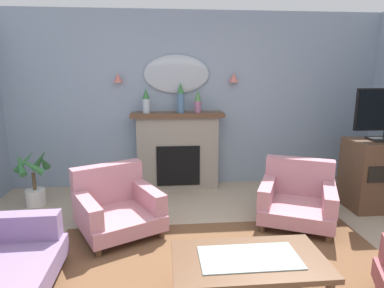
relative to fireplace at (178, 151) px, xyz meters
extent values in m
cube|color=#8C9EB2|center=(0.29, 0.22, 0.74)|extent=(6.63, 0.10, 2.62)
cube|color=gray|center=(0.00, 0.01, -0.02)|extent=(1.20, 0.28, 1.10)
cube|color=black|center=(0.00, -0.09, -0.19)|extent=(0.64, 0.12, 0.60)
cube|color=brown|center=(0.00, -0.01, 0.56)|extent=(1.36, 0.36, 0.06)
cylinder|color=silver|center=(-0.45, -0.03, 0.69)|extent=(0.10, 0.10, 0.20)
cone|color=#38753D|center=(-0.45, -0.03, 0.87)|extent=(0.10, 0.10, 0.16)
cylinder|color=#4C7093|center=(0.05, -0.03, 0.73)|extent=(0.11, 0.11, 0.28)
cone|color=#38753D|center=(0.05, -0.03, 0.95)|extent=(0.10, 0.10, 0.16)
cylinder|color=#9E6084|center=(0.30, -0.03, 0.67)|extent=(0.10, 0.10, 0.17)
cone|color=#4C8447|center=(0.30, -0.03, 0.84)|extent=(0.10, 0.10, 0.16)
ellipsoid|color=#B2BCC6|center=(0.00, 0.14, 1.14)|extent=(0.96, 0.06, 0.56)
cone|color=#D17066|center=(-0.85, 0.09, 1.09)|extent=(0.14, 0.14, 0.14)
cone|color=#D17066|center=(0.85, 0.09, 1.09)|extent=(0.14, 0.14, 0.14)
cube|color=brown|center=(0.38, -2.73, -0.15)|extent=(1.10, 0.60, 0.04)
cube|color=#8C9E99|center=(0.38, -2.73, -0.13)|extent=(0.72, 0.36, 0.01)
cylinder|color=brown|center=(-0.11, -2.49, -0.37)|extent=(0.06, 0.06, 0.40)
cylinder|color=brown|center=(0.87, -2.49, -0.37)|extent=(0.06, 0.06, 0.40)
cube|color=gray|center=(-1.54, -1.99, -0.17)|extent=(0.76, 0.17, 0.24)
cylinder|color=brown|center=(-1.20, -1.99, -0.52)|extent=(0.07, 0.07, 0.10)
cylinder|color=brown|center=(1.51, -2.60, -0.52)|extent=(0.06, 0.06, 0.10)
cube|color=#B77A84|center=(-0.71, -1.43, -0.39)|extent=(1.08, 1.08, 0.16)
cube|color=#B77A84|center=(-0.87, -1.13, -0.09)|extent=(0.78, 0.51, 0.45)
cube|color=#B77A84|center=(-1.01, -1.59, -0.20)|extent=(0.45, 0.70, 0.22)
cube|color=#B77A84|center=(-0.41, -1.28, -0.20)|extent=(0.45, 0.70, 0.22)
cylinder|color=brown|center=(-0.86, -1.89, -0.52)|extent=(0.06, 0.06, 0.10)
cylinder|color=brown|center=(-0.25, -1.58, -0.52)|extent=(0.06, 0.06, 0.10)
cylinder|color=brown|center=(-1.17, -1.28, -0.52)|extent=(0.06, 0.06, 0.10)
cylinder|color=brown|center=(-0.56, -0.97, -0.52)|extent=(0.06, 0.06, 0.10)
cube|color=#B77A84|center=(1.31, -1.38, -0.39)|extent=(1.06, 1.06, 0.16)
cube|color=#B77A84|center=(1.45, -1.07, -0.09)|extent=(0.79, 0.48, 0.45)
cube|color=#B77A84|center=(1.00, -1.24, -0.20)|extent=(0.43, 0.71, 0.22)
cube|color=#B77A84|center=(1.62, -1.52, -0.20)|extent=(0.43, 0.71, 0.22)
cylinder|color=brown|center=(0.86, -1.55, -0.52)|extent=(0.06, 0.06, 0.10)
cylinder|color=brown|center=(1.47, -1.83, -0.52)|extent=(0.06, 0.06, 0.10)
cylinder|color=brown|center=(1.14, -0.93, -0.52)|extent=(0.06, 0.06, 0.10)
cylinder|color=brown|center=(1.76, -1.21, -0.52)|extent=(0.06, 0.06, 0.10)
cube|color=brown|center=(2.56, -0.98, -0.12)|extent=(0.80, 0.56, 0.90)
cube|color=black|center=(2.56, -1.00, 0.34)|extent=(0.36, 0.24, 0.03)
cylinder|color=silver|center=(-1.92, -0.53, -0.46)|extent=(0.25, 0.25, 0.22)
cylinder|color=brown|center=(-1.92, -0.53, -0.24)|extent=(0.05, 0.05, 0.23)
cone|color=#38753D|center=(-1.78, -0.51, 0.02)|extent=(0.13, 0.34, 0.28)
cone|color=#38753D|center=(-1.87, -0.40, 0.02)|extent=(0.30, 0.20, 0.33)
cone|color=#38753D|center=(-2.04, -0.45, 0.02)|extent=(0.26, 0.33, 0.29)
cone|color=#38753D|center=(-2.04, -0.60, 0.02)|extent=(0.26, 0.33, 0.29)
cone|color=#38753D|center=(-1.89, -0.67, 0.02)|extent=(0.34, 0.16, 0.30)
camera|label=1|loc=(-0.22, -4.79, 1.17)|focal=30.57mm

